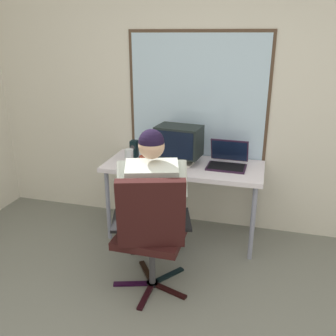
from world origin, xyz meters
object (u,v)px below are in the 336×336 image
object	(u,v)px
desk_speaker	(134,149)
coffee_mug	(143,161)
wine_glass	(129,154)
laptop	(228,159)
desk	(183,171)
office_chair	(151,228)
crt_monitor	(179,142)
person_seated	(152,200)

from	to	relation	value
desk_speaker	coffee_mug	distance (m)	0.28
wine_glass	laptop	bearing A→B (deg)	12.26
desk_speaker	wine_glass	bearing A→B (deg)	-83.26
desk	office_chair	size ratio (longest dim) A/B	1.46
office_chair	desk_speaker	xyz separation A→B (m)	(-0.50, 1.02, 0.26)
desk	wine_glass	world-z (taller)	wine_glass
office_chair	desk_speaker	size ratio (longest dim) A/B	5.91
office_chair	desk_speaker	distance (m)	1.17
desk	laptop	distance (m)	0.43
crt_monitor	desk	bearing A→B (deg)	-35.75
desk	desk_speaker	bearing A→B (deg)	171.08
wine_glass	coffee_mug	bearing A→B (deg)	-6.17
office_chair	coffee_mug	xyz separation A→B (m)	(-0.33, 0.81, 0.23)
desk_speaker	coffee_mug	xyz separation A→B (m)	(0.17, -0.22, -0.04)
desk	laptop	bearing A→B (deg)	10.88
person_seated	wine_glass	distance (m)	0.71
person_seated	wine_glass	xyz separation A→B (m)	(-0.41, 0.56, 0.17)
wine_glass	coffee_mug	size ratio (longest dim) A/B	1.53
person_seated	desk_speaker	world-z (taller)	person_seated
office_chair	laptop	distance (m)	1.13
laptop	desk_speaker	world-z (taller)	laptop
coffee_mug	office_chair	bearing A→B (deg)	-67.53
desk_speaker	coffee_mug	bearing A→B (deg)	-52.11
office_chair	laptop	size ratio (longest dim) A/B	2.80
person_seated	crt_monitor	bearing A→B (deg)	87.10
desk	person_seated	bearing A→B (deg)	-97.95
desk	coffee_mug	xyz separation A→B (m)	(-0.36, -0.13, 0.11)
office_chair	wine_glass	xyz separation A→B (m)	(-0.48, 0.82, 0.27)
office_chair	crt_monitor	xyz separation A→B (m)	(-0.04, 0.98, 0.38)
laptop	person_seated	bearing A→B (deg)	-123.41
desk	laptop	xyz separation A→B (m)	(0.41, 0.08, 0.12)
person_seated	office_chair	bearing A→B (deg)	-74.46
person_seated	laptop	bearing A→B (deg)	56.59
laptop	coffee_mug	distance (m)	0.79
desk	office_chair	bearing A→B (deg)	-91.39
office_chair	person_seated	xyz separation A→B (m)	(-0.07, 0.26, 0.10)
office_chair	person_seated	distance (m)	0.29
laptop	crt_monitor	bearing A→B (deg)	-175.57
coffee_mug	person_seated	bearing A→B (deg)	-64.44
person_seated	coffee_mug	bearing A→B (deg)	115.56
person_seated	coffee_mug	xyz separation A→B (m)	(-0.26, 0.55, 0.13)
coffee_mug	laptop	bearing A→B (deg)	15.61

